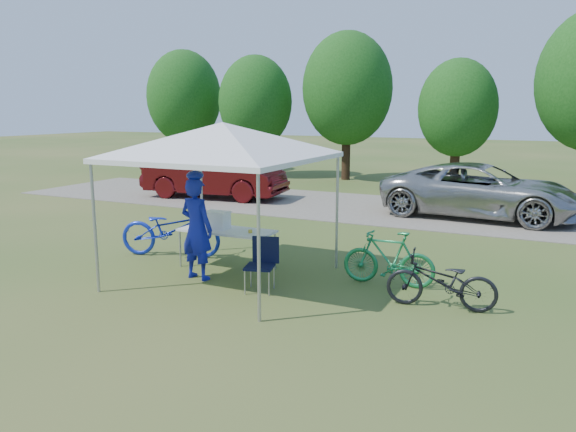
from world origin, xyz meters
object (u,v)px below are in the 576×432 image
Objects in this scene: cyclist at (197,229)px; minivan at (481,191)px; bike_dark at (441,281)px; bike_green at (389,258)px; folding_chair at (263,259)px; sedan at (214,174)px; bike_blue at (171,230)px; cooler at (217,220)px; folding_table at (227,232)px.

minivan is at bearing -107.69° from cyclist.
bike_dark is 7.77m from minivan.
minivan is at bearing 172.00° from bike_green.
folding_chair is 8.47m from minivan.
folding_chair is at bearing -148.83° from sedan.
bike_blue is (-2.70, 1.09, 0.03)m from folding_chair.
bike_green is 10.37m from sedan.
bike_blue reaches higher than cooler.
cyclist is 0.37× the size of sedan.
cooler is 3.27m from bike_green.
folding_chair is 0.49× the size of cyclist.
cooler is 0.82m from cyclist.
cooler is at bearing -152.96° from sedan.
bike_dark is at bearing -172.66° from minivan.
bike_green is at bearing 4.94° from cooler.
sedan is (-8.48, -0.25, 0.05)m from minivan.
folding_chair is at bearing 167.75° from minivan.
sedan is (-4.86, 7.01, 0.12)m from folding_table.
bike_blue reaches higher than folding_table.
folding_table is at bearing -87.83° from bike_green.
folding_chair is at bearing -31.03° from cooler.
bike_blue is 5.57m from bike_dark.
bike_blue is 0.43× the size of sedan.
cooler is 0.28× the size of bike_dark.
cooler is 0.29× the size of bike_green.
minivan is (-0.42, 7.75, 0.33)m from bike_dark.
cyclist is at bearing -97.40° from folding_table.
cyclist is at bearing -82.57° from cooler.
bike_dark is 11.65m from sedan.
cooler is 0.09× the size of sedan.
cooler is (-0.21, 0.00, 0.21)m from folding_table.
folding_table is 1.50m from folding_chair.
minivan is (2.40, 8.12, 0.24)m from folding_chair.
sedan is (-4.65, 7.01, -0.09)m from cooler.
cyclist is 9.15m from sedan.
folding_chair is 0.42× the size of bike_blue.
folding_table is 1.10× the size of bike_dark.
folding_table is at bearing 157.70° from minivan.
folding_table is 0.86× the size of bike_blue.
folding_chair is at bearing -175.11° from cyclist.
minivan is 8.49m from sedan.
cyclist is 1.14× the size of bike_green.
bike_dark is at bearing -6.58° from cooler.
bike_dark is (5.53, -0.72, -0.12)m from bike_blue.
bike_green is at bearing -153.70° from cyclist.
folding_chair is at bearing -60.76° from bike_green.
cyclist is 8.89m from minivan.
folding_chair is 1.38m from cyclist.
folding_table is 1.14× the size of bike_green.
bike_blue is (-1.48, 0.23, -0.15)m from folding_table.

